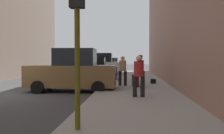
# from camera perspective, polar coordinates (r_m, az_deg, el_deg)

# --- Properties ---
(ground_plane) EXTENTS (120.00, 120.00, 0.00)m
(ground_plane) POSITION_cam_1_polar(r_m,az_deg,el_deg) (12.85, -22.17, -5.92)
(ground_plane) COLOR #38383A
(sidewalk) EXTENTS (4.00, 40.00, 0.15)m
(sidewalk) POSITION_cam_1_polar(r_m,az_deg,el_deg) (11.52, 5.83, -6.31)
(sidewalk) COLOR gray
(sidewalk) RESTS_ON ground_plane
(parked_bronze_suv) EXTENTS (4.63, 2.12, 2.25)m
(parked_bronze_suv) POSITION_cam_1_polar(r_m,az_deg,el_deg) (13.23, -9.02, -1.08)
(parked_bronze_suv) COLOR brown
(parked_bronze_suv) RESTS_ON ground_plane
(parked_blue_sedan) EXTENTS (4.26, 2.18, 1.79)m
(parked_blue_sedan) POSITION_cam_1_polar(r_m,az_deg,el_deg) (19.02, -4.95, -0.67)
(parked_blue_sedan) COLOR navy
(parked_blue_sedan) RESTS_ON ground_plane
(parked_white_van) EXTENTS (4.66, 2.17, 2.25)m
(parked_white_van) POSITION_cam_1_polar(r_m,az_deg,el_deg) (24.83, -2.79, 0.39)
(parked_white_van) COLOR silver
(parked_white_van) RESTS_ON ground_plane
(parked_silver_sedan) EXTENTS (4.26, 2.17, 1.79)m
(parked_silver_sedan) POSITION_cam_1_polar(r_m,az_deg,el_deg) (31.19, -1.35, 0.40)
(parked_silver_sedan) COLOR #B7BABF
(parked_silver_sedan) RESTS_ON ground_plane
(parked_red_hatchback) EXTENTS (4.21, 2.08, 1.79)m
(parked_red_hatchback) POSITION_cam_1_polar(r_m,az_deg,el_deg) (38.01, -0.35, 0.69)
(parked_red_hatchback) COLOR #B2191E
(parked_red_hatchback) RESTS_ON ground_plane
(fire_hydrant) EXTENTS (0.42, 0.22, 0.70)m
(fire_hydrant) POSITION_cam_1_polar(r_m,az_deg,el_deg) (16.80, 0.03, -2.22)
(fire_hydrant) COLOR red
(fire_hydrant) RESTS_ON sidewalk
(traffic_light) EXTENTS (0.32, 0.32, 3.60)m
(traffic_light) POSITION_cam_1_polar(r_m,az_deg,el_deg) (5.68, -7.97, 12.27)
(traffic_light) COLOR #514C0F
(traffic_light) RESTS_ON sidewalk
(pedestrian_with_fedora) EXTENTS (0.51, 0.43, 1.78)m
(pedestrian_with_fedora) POSITION_cam_1_polar(r_m,az_deg,el_deg) (14.77, 6.51, -0.34)
(pedestrian_with_fedora) COLOR black
(pedestrian_with_fedora) RESTS_ON sidewalk
(pedestrian_in_red_jacket) EXTENTS (0.50, 0.41, 1.71)m
(pedestrian_in_red_jacket) POSITION_cam_1_polar(r_m,az_deg,el_deg) (10.32, 6.14, -1.54)
(pedestrian_in_red_jacket) COLOR black
(pedestrian_in_red_jacket) RESTS_ON sidewalk
(pedestrian_in_tan_coat) EXTENTS (0.53, 0.48, 1.71)m
(pedestrian_in_tan_coat) POSITION_cam_1_polar(r_m,az_deg,el_deg) (14.47, 2.46, -0.50)
(pedestrian_in_tan_coat) COLOR black
(pedestrian_in_tan_coat) RESTS_ON sidewalk
(rolling_suitcase) EXTENTS (0.41, 0.59, 1.04)m
(rolling_suitcase) POSITION_cam_1_polar(r_m,az_deg,el_deg) (14.04, 5.37, -3.10)
(rolling_suitcase) COLOR #591414
(rolling_suitcase) RESTS_ON sidewalk
(duffel_bag) EXTENTS (0.32, 0.44, 0.28)m
(duffel_bag) POSITION_cam_1_polar(r_m,az_deg,el_deg) (16.03, 9.39, -3.20)
(duffel_bag) COLOR black
(duffel_bag) RESTS_ON sidewalk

